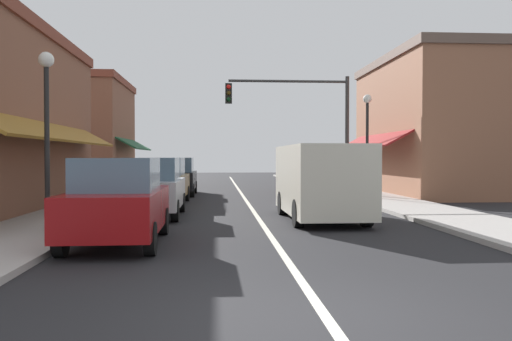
% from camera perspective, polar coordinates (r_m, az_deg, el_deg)
% --- Properties ---
extents(ground_plane, '(80.00, 80.00, 0.00)m').
position_cam_1_polar(ground_plane, '(23.77, -1.22, -2.91)').
color(ground_plane, black).
extents(sidewalk_left, '(2.60, 56.00, 0.12)m').
position_cam_1_polar(sidewalk_left, '(24.12, -14.40, -2.75)').
color(sidewalk_left, '#A39E99').
rests_on(sidewalk_left, ground).
extents(sidewalk_right, '(2.60, 56.00, 0.12)m').
position_cam_1_polar(sidewalk_right, '(24.67, 11.66, -2.64)').
color(sidewalk_right, '#A39E99').
rests_on(sidewalk_right, ground).
extents(lane_center_stripe, '(0.14, 52.00, 0.01)m').
position_cam_1_polar(lane_center_stripe, '(23.77, -1.22, -2.90)').
color(lane_center_stripe, silver).
rests_on(lane_center_stripe, ground).
extents(storefront_right_block, '(5.34, 10.20, 6.64)m').
position_cam_1_polar(storefront_right_block, '(27.60, 17.19, 4.53)').
color(storefront_right_block, '#8E5B42').
rests_on(storefront_right_block, ground).
extents(storefront_far_left, '(6.88, 8.20, 6.50)m').
position_cam_1_polar(storefront_far_left, '(34.73, -18.13, 3.75)').
color(storefront_far_left, brown).
rests_on(storefront_far_left, ground).
extents(parked_car_nearest_left, '(1.82, 4.12, 1.77)m').
position_cam_1_polar(parked_car_nearest_left, '(11.40, -14.28, -3.20)').
color(parked_car_nearest_left, maroon).
rests_on(parked_car_nearest_left, ground).
extents(parked_car_second_left, '(1.80, 4.11, 1.77)m').
position_cam_1_polar(parked_car_second_left, '(16.49, -10.87, -1.78)').
color(parked_car_second_left, '#B7BABF').
rests_on(parked_car_second_left, ground).
extents(parked_car_third_left, '(1.86, 4.14, 1.77)m').
position_cam_1_polar(parked_car_third_left, '(20.94, -9.76, -1.10)').
color(parked_car_third_left, brown).
rests_on(parked_car_third_left, ground).
extents(parked_car_far_left, '(1.80, 4.11, 1.77)m').
position_cam_1_polar(parked_car_far_left, '(25.65, -8.36, -0.64)').
color(parked_car_far_left, black).
rests_on(parked_car_far_left, ground).
extents(van_in_lane, '(2.03, 5.19, 2.12)m').
position_cam_1_polar(van_in_lane, '(15.48, 6.77, -0.97)').
color(van_in_lane, beige).
rests_on(van_in_lane, ground).
extents(traffic_signal_mast_arm, '(5.71, 0.50, 5.51)m').
position_cam_1_polar(traffic_signal_mast_arm, '(25.03, 5.05, 6.04)').
color(traffic_signal_mast_arm, '#333333').
rests_on(traffic_signal_mast_arm, ground).
extents(street_lamp_left_near, '(0.36, 0.36, 4.25)m').
position_cam_1_polar(street_lamp_left_near, '(13.68, -21.14, 6.02)').
color(street_lamp_left_near, black).
rests_on(street_lamp_left_near, ground).
extents(street_lamp_right_mid, '(0.36, 0.36, 4.40)m').
position_cam_1_polar(street_lamp_right_mid, '(23.08, 11.61, 4.38)').
color(street_lamp_right_mid, black).
rests_on(street_lamp_right_mid, ground).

